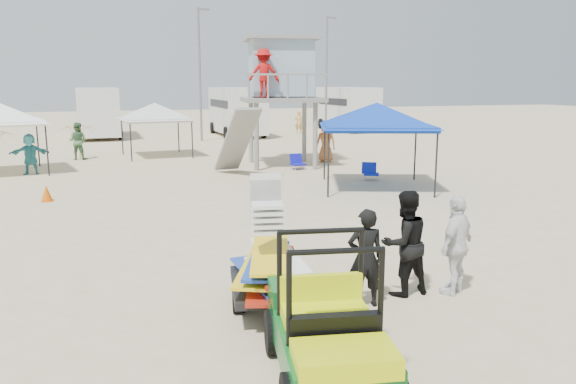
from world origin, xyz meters
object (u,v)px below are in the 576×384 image
object	(u,v)px
surf_trailer	(269,263)
lifeguard_tower	(278,73)
utility_cart	(327,319)
canopy_blue	(377,107)
man_left	(365,258)

from	to	relation	value
surf_trailer	lifeguard_tower	size ratio (longest dim) A/B	0.43
utility_cart	lifeguard_tower	size ratio (longest dim) A/B	0.47
lifeguard_tower	canopy_blue	bearing A→B (deg)	-76.50
utility_cart	man_left	xyz separation A→B (m)	(1.52, 2.03, -0.02)
utility_cart	canopy_blue	bearing A→B (deg)	60.00
canopy_blue	surf_trailer	bearing A→B (deg)	-125.99
man_left	lifeguard_tower	world-z (taller)	lifeguard_tower
man_left	utility_cart	bearing A→B (deg)	65.81
canopy_blue	man_left	bearing A→B (deg)	-118.38
man_left	canopy_blue	distance (m)	10.76
utility_cart	canopy_blue	xyz separation A→B (m)	(6.55, 11.34, 1.93)
lifeguard_tower	canopy_blue	size ratio (longest dim) A/B	1.18
utility_cart	surf_trailer	bearing A→B (deg)	89.86
man_left	canopy_blue	xyz separation A→B (m)	(5.03, 9.31, 1.96)
utility_cart	surf_trailer	xyz separation A→B (m)	(0.01, 2.33, -0.04)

